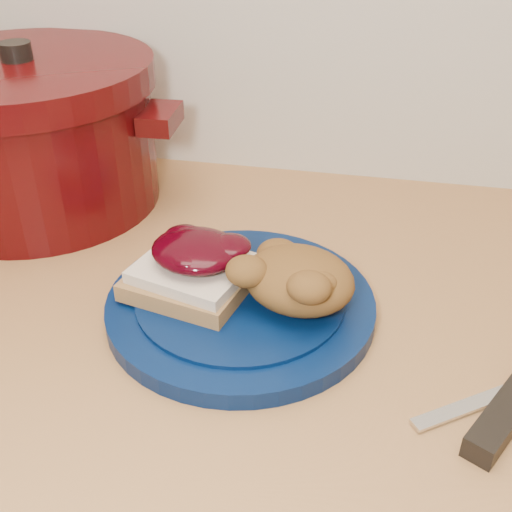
# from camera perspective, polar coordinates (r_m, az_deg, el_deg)

# --- Properties ---
(plate) EXTENTS (0.31, 0.31, 0.02)m
(plate) POSITION_cam_1_polar(r_m,az_deg,el_deg) (0.58, -1.36, -4.42)
(plate) COLOR #04163C
(plate) RESTS_ON wood_countertop
(sandwich) EXTENTS (0.12, 0.11, 0.05)m
(sandwich) POSITION_cam_1_polar(r_m,az_deg,el_deg) (0.57, -5.63, -0.94)
(sandwich) COLOR olive
(sandwich) RESTS_ON plate
(stuffing_mound) EXTENTS (0.12, 0.11, 0.05)m
(stuffing_mound) POSITION_cam_1_polar(r_m,az_deg,el_deg) (0.55, 3.82, -2.09)
(stuffing_mound) COLOR brown
(stuffing_mound) RESTS_ON plate
(butter_knife) EXTENTS (0.14, 0.10, 0.00)m
(butter_knife) POSITION_cam_1_polar(r_m,az_deg,el_deg) (0.54, 20.96, -11.35)
(butter_knife) COLOR silver
(butter_knife) RESTS_ON wood_countertop
(dutch_oven) EXTENTS (0.34, 0.30, 0.18)m
(dutch_oven) POSITION_cam_1_polar(r_m,az_deg,el_deg) (0.78, -19.30, 10.33)
(dutch_oven) COLOR #390506
(dutch_oven) RESTS_ON wood_countertop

